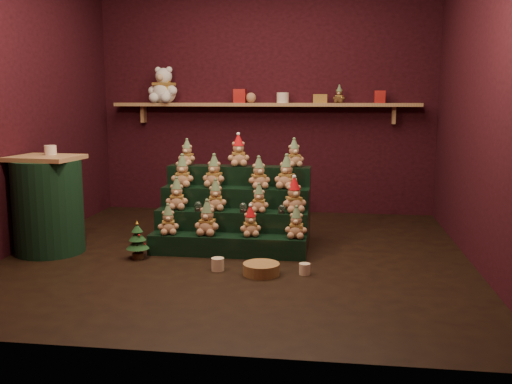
# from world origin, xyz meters

# --- Properties ---
(ground) EXTENTS (4.00, 4.00, 0.00)m
(ground) POSITION_xyz_m (0.00, 0.00, 0.00)
(ground) COLOR black
(ground) RESTS_ON ground
(back_wall) EXTENTS (4.00, 0.10, 2.80)m
(back_wall) POSITION_xyz_m (0.00, 2.05, 1.40)
(back_wall) COLOR black
(back_wall) RESTS_ON ground
(front_wall) EXTENTS (4.00, 0.10, 2.80)m
(front_wall) POSITION_xyz_m (0.00, -2.05, 1.40)
(front_wall) COLOR black
(front_wall) RESTS_ON ground
(left_wall) EXTENTS (0.10, 4.00, 2.80)m
(left_wall) POSITION_xyz_m (-2.05, 0.00, 1.40)
(left_wall) COLOR black
(left_wall) RESTS_ON ground
(right_wall) EXTENTS (0.10, 4.00, 2.80)m
(right_wall) POSITION_xyz_m (2.05, 0.00, 1.40)
(right_wall) COLOR black
(right_wall) RESTS_ON ground
(back_shelf) EXTENTS (3.60, 0.26, 0.24)m
(back_shelf) POSITION_xyz_m (0.00, 1.87, 1.29)
(back_shelf) COLOR tan
(back_shelf) RESTS_ON ground
(riser_tier_front) EXTENTS (1.40, 0.22, 0.18)m
(riser_tier_front) POSITION_xyz_m (-0.09, -0.04, 0.09)
(riser_tier_front) COLOR black
(riser_tier_front) RESTS_ON ground
(riser_tier_midfront) EXTENTS (1.40, 0.22, 0.36)m
(riser_tier_midfront) POSITION_xyz_m (-0.09, 0.18, 0.18)
(riser_tier_midfront) COLOR black
(riser_tier_midfront) RESTS_ON ground
(riser_tier_midback) EXTENTS (1.40, 0.22, 0.54)m
(riser_tier_midback) POSITION_xyz_m (-0.09, 0.40, 0.27)
(riser_tier_midback) COLOR black
(riser_tier_midback) RESTS_ON ground
(riser_tier_back) EXTENTS (1.40, 0.22, 0.72)m
(riser_tier_back) POSITION_xyz_m (-0.09, 0.62, 0.36)
(riser_tier_back) COLOR black
(riser_tier_back) RESTS_ON ground
(teddy_0) EXTENTS (0.23, 0.22, 0.26)m
(teddy_0) POSITION_xyz_m (-0.62, -0.05, 0.31)
(teddy_0) COLOR tan
(teddy_0) RESTS_ON riser_tier_front
(teddy_1) EXTENTS (0.23, 0.21, 0.31)m
(teddy_1) POSITION_xyz_m (-0.27, -0.03, 0.33)
(teddy_1) COLOR tan
(teddy_1) RESTS_ON riser_tier_front
(teddy_2) EXTENTS (0.23, 0.21, 0.26)m
(teddy_2) POSITION_xyz_m (0.11, -0.02, 0.31)
(teddy_2) COLOR tan
(teddy_2) RESTS_ON riser_tier_front
(teddy_3) EXTENTS (0.20, 0.18, 0.27)m
(teddy_3) POSITION_xyz_m (0.52, -0.04, 0.32)
(teddy_3) COLOR tan
(teddy_3) RESTS_ON riser_tier_front
(teddy_4) EXTENTS (0.23, 0.22, 0.29)m
(teddy_4) POSITION_xyz_m (-0.60, 0.19, 0.50)
(teddy_4) COLOR tan
(teddy_4) RESTS_ON riser_tier_midfront
(teddy_5) EXTENTS (0.23, 0.21, 0.28)m
(teddy_5) POSITION_xyz_m (-0.24, 0.19, 0.50)
(teddy_5) COLOR tan
(teddy_5) RESTS_ON riser_tier_midfront
(teddy_6) EXTENTS (0.18, 0.16, 0.25)m
(teddy_6) POSITION_xyz_m (0.17, 0.16, 0.49)
(teddy_6) COLOR tan
(teddy_6) RESTS_ON riser_tier_midfront
(teddy_7) EXTENTS (0.28, 0.27, 0.31)m
(teddy_7) POSITION_xyz_m (0.48, 0.20, 0.51)
(teddy_7) COLOR tan
(teddy_7) RESTS_ON riser_tier_midfront
(teddy_8) EXTENTS (0.23, 0.21, 0.30)m
(teddy_8) POSITION_xyz_m (-0.60, 0.39, 0.69)
(teddy_8) COLOR tan
(teddy_8) RESTS_ON riser_tier_midback
(teddy_9) EXTENTS (0.25, 0.23, 0.30)m
(teddy_9) POSITION_xyz_m (-0.30, 0.42, 0.69)
(teddy_9) COLOR tan
(teddy_9) RESTS_ON riser_tier_midback
(teddy_10) EXTENTS (0.27, 0.25, 0.29)m
(teddy_10) POSITION_xyz_m (0.13, 0.39, 0.69)
(teddy_10) COLOR tan
(teddy_10) RESTS_ON riser_tier_midback
(teddy_11) EXTENTS (0.26, 0.24, 0.31)m
(teddy_11) POSITION_xyz_m (0.39, 0.42, 0.69)
(teddy_11) COLOR tan
(teddy_11) RESTS_ON riser_tier_midback
(teddy_12) EXTENTS (0.20, 0.19, 0.25)m
(teddy_12) POSITION_xyz_m (-0.62, 0.64, 0.85)
(teddy_12) COLOR tan
(teddy_12) RESTS_ON riser_tier_back
(teddy_13) EXTENTS (0.26, 0.24, 0.30)m
(teddy_13) POSITION_xyz_m (-0.10, 0.63, 0.87)
(teddy_13) COLOR tan
(teddy_13) RESTS_ON riser_tier_back
(teddy_14) EXTENTS (0.24, 0.23, 0.27)m
(teddy_14) POSITION_xyz_m (0.44, 0.64, 0.85)
(teddy_14) COLOR tan
(teddy_14) RESTS_ON riser_tier_back
(snow_globe_a) EXTENTS (0.07, 0.07, 0.09)m
(snow_globe_a) POSITION_xyz_m (-0.39, 0.12, 0.41)
(snow_globe_a) COLOR black
(snow_globe_a) RESTS_ON riser_tier_midfront
(snow_globe_b) EXTENTS (0.07, 0.07, 0.09)m
(snow_globe_b) POSITION_xyz_m (0.03, 0.12, 0.41)
(snow_globe_b) COLOR black
(snow_globe_b) RESTS_ON riser_tier_midfront
(snow_globe_c) EXTENTS (0.06, 0.06, 0.08)m
(snow_globe_c) POSITION_xyz_m (0.37, 0.12, 0.40)
(snow_globe_c) COLOR black
(snow_globe_c) RESTS_ON riser_tier_midfront
(side_table) EXTENTS (0.61, 0.61, 0.88)m
(side_table) POSITION_xyz_m (-1.70, -0.15, 0.43)
(side_table) COLOR tan
(side_table) RESTS_ON ground
(table_ornament) EXTENTS (0.11, 0.11, 0.08)m
(table_ornament) POSITION_xyz_m (-1.70, -0.05, 0.92)
(table_ornament) COLOR beige
(table_ornament) RESTS_ON side_table
(mini_christmas_tree) EXTENTS (0.20, 0.20, 0.34)m
(mini_christmas_tree) POSITION_xyz_m (-0.84, -0.24, 0.16)
(mini_christmas_tree) COLOR #432F18
(mini_christmas_tree) RESTS_ON ground
(mug_left) EXTENTS (0.10, 0.10, 0.10)m
(mug_left) POSITION_xyz_m (-0.08, -0.49, 0.05)
(mug_left) COLOR beige
(mug_left) RESTS_ON ground
(mug_right) EXTENTS (0.09, 0.09, 0.09)m
(mug_right) POSITION_xyz_m (0.62, -0.50, 0.04)
(mug_right) COLOR beige
(mug_right) RESTS_ON ground
(wicker_basket) EXTENTS (0.34, 0.34, 0.09)m
(wicker_basket) POSITION_xyz_m (0.28, -0.55, 0.05)
(wicker_basket) COLOR olive
(wicker_basket) RESTS_ON ground
(white_bear) EXTENTS (0.45, 0.42, 0.53)m
(white_bear) POSITION_xyz_m (-1.20, 1.84, 1.59)
(white_bear) COLOR white
(white_bear) RESTS_ON back_shelf
(brown_bear) EXTENTS (0.16, 0.15, 0.20)m
(brown_bear) POSITION_xyz_m (0.87, 1.84, 1.42)
(brown_bear) COLOR #483018
(brown_bear) RESTS_ON back_shelf
(gift_tin_red_a) EXTENTS (0.14, 0.14, 0.16)m
(gift_tin_red_a) POSITION_xyz_m (-0.28, 1.85, 1.40)
(gift_tin_red_a) COLOR #A61C19
(gift_tin_red_a) RESTS_ON back_shelf
(gift_tin_cream) EXTENTS (0.14, 0.14, 0.12)m
(gift_tin_cream) POSITION_xyz_m (0.22, 1.85, 1.38)
(gift_tin_cream) COLOR beige
(gift_tin_cream) RESTS_ON back_shelf
(gift_tin_red_b) EXTENTS (0.12, 0.12, 0.14)m
(gift_tin_red_b) POSITION_xyz_m (1.33, 1.85, 1.39)
(gift_tin_red_b) COLOR #A61C19
(gift_tin_red_b) RESTS_ON back_shelf
(shelf_plush_ball) EXTENTS (0.12, 0.12, 0.12)m
(shelf_plush_ball) POSITION_xyz_m (-0.15, 1.85, 1.38)
(shelf_plush_ball) COLOR tan
(shelf_plush_ball) RESTS_ON back_shelf
(scarf_gift_box) EXTENTS (0.16, 0.10, 0.10)m
(scarf_gift_box) POSITION_xyz_m (0.65, 1.85, 1.37)
(scarf_gift_box) COLOR orange
(scarf_gift_box) RESTS_ON back_shelf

